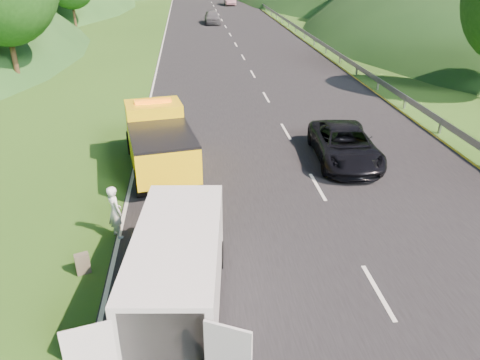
{
  "coord_description": "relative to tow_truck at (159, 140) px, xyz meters",
  "views": [
    {
      "loc": [
        -1.54,
        -11.04,
        7.82
      ],
      "look_at": [
        -0.08,
        2.27,
        1.3
      ],
      "focal_mm": 35.0,
      "sensor_mm": 36.0,
      "label": 1
    }
  ],
  "objects": [
    {
      "name": "ground",
      "position": [
        2.83,
        -6.23,
        -1.26
      ],
      "size": [
        320.0,
        320.0,
        0.0
      ],
      "primitive_type": "plane",
      "color": "#38661E",
      "rests_on": "ground"
    },
    {
      "name": "road_surface",
      "position": [
        5.83,
        33.77,
        -1.25
      ],
      "size": [
        14.0,
        200.0,
        0.02
      ],
      "primitive_type": "cube",
      "color": "black",
      "rests_on": "ground"
    },
    {
      "name": "guardrail",
      "position": [
        13.13,
        46.27,
        -1.26
      ],
      "size": [
        0.06,
        140.0,
        1.52
      ],
      "primitive_type": "cube",
      "color": "gray",
      "rests_on": "ground"
    },
    {
      "name": "tree_line_left",
      "position": [
        -16.17,
        53.77,
        -1.26
      ],
      "size": [
        14.0,
        140.0,
        14.0
      ],
      "primitive_type": null,
      "color": "#215218",
      "rests_on": "ground"
    },
    {
      "name": "tree_line_right",
      "position": [
        25.83,
        53.77,
        -1.26
      ],
      "size": [
        14.0,
        140.0,
        14.0
      ],
      "primitive_type": null,
      "color": "#215218",
      "rests_on": "ground"
    },
    {
      "name": "tow_truck",
      "position": [
        0.0,
        0.0,
        0.0
      ],
      "size": [
        3.17,
        6.26,
        2.57
      ],
      "rotation": [
        0.0,
        0.0,
        0.17
      ],
      "color": "black",
      "rests_on": "ground"
    },
    {
      "name": "white_van",
      "position": [
        0.84,
        -8.11,
        -0.05
      ],
      "size": [
        3.28,
        6.24,
        2.14
      ],
      "rotation": [
        0.0,
        0.0,
        -0.11
      ],
      "color": "black",
      "rests_on": "ground"
    },
    {
      "name": "woman",
      "position": [
        -1.1,
        -4.83,
        -1.26
      ],
      "size": [
        0.72,
        0.76,
        1.69
      ],
      "primitive_type": "imported",
      "rotation": [
        0.0,
        0.0,
        2.16
      ],
      "color": "silver",
      "rests_on": "ground"
    },
    {
      "name": "child",
      "position": [
        1.0,
        -6.85,
        -1.26
      ],
      "size": [
        0.63,
        0.55,
        1.1
      ],
      "primitive_type": "imported",
      "rotation": [
        0.0,
        0.0,
        -0.28
      ],
      "color": "#D3D270",
      "rests_on": "ground"
    },
    {
      "name": "suitcase",
      "position": [
        -1.79,
        -6.57,
        -0.96
      ],
      "size": [
        0.42,
        0.32,
        0.6
      ],
      "primitive_type": "cube",
      "rotation": [
        0.0,
        0.0,
        0.35
      ],
      "color": "brown",
      "rests_on": "ground"
    },
    {
      "name": "passing_suv",
      "position": [
        7.51,
        0.01,
        -1.26
      ],
      "size": [
        2.74,
        5.28,
        1.42
      ],
      "primitive_type": "imported",
      "rotation": [
        0.0,
        0.0,
        -0.08
      ],
      "color": "black",
      "rests_on": "ground"
    },
    {
      "name": "dist_car_a",
      "position": [
        4.46,
        42.55,
        -1.26
      ],
      "size": [
        1.83,
        4.54,
        1.55
      ],
      "primitive_type": "imported",
      "color": "#46464A",
      "rests_on": "ground"
    },
    {
      "name": "dist_car_b",
      "position": [
        8.6,
        64.83,
        -1.26
      ],
      "size": [
        1.68,
        4.81,
        1.58
      ],
      "primitive_type": "imported",
      "color": "#815661",
      "rests_on": "ground"
    }
  ]
}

